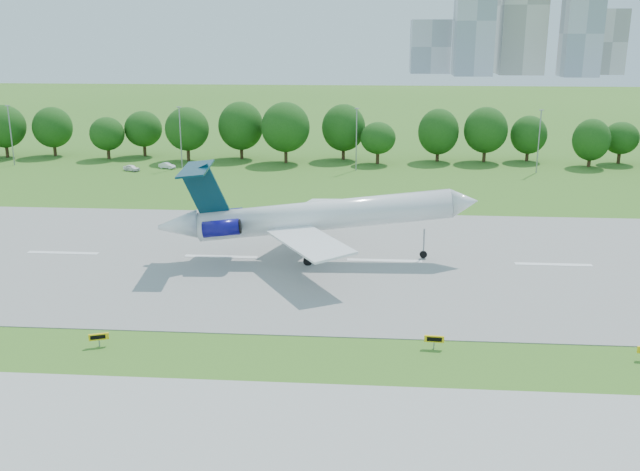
{
  "coord_description": "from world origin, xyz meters",
  "views": [
    {
      "loc": [
        18.45,
        -56.98,
        27.05
      ],
      "look_at": [
        12.73,
        18.0,
        5.1
      ],
      "focal_mm": 40.0,
      "sensor_mm": 36.0,
      "label": 1
    }
  ],
  "objects_px": {
    "taxi_sign_left": "(99,337)",
    "airliner": "(309,215)",
    "service_vehicle_a": "(167,166)",
    "service_vehicle_b": "(132,168)"
  },
  "relations": [
    {
      "from": "airliner",
      "to": "service_vehicle_b",
      "type": "distance_m",
      "value": 66.58
    },
    {
      "from": "taxi_sign_left",
      "to": "airliner",
      "type": "bearing_deg",
      "value": 37.92
    },
    {
      "from": "airliner",
      "to": "service_vehicle_a",
      "type": "xyz_separation_m",
      "value": [
        -33.67,
        56.2,
        -4.98
      ]
    },
    {
      "from": "airliner",
      "to": "service_vehicle_a",
      "type": "distance_m",
      "value": 65.7
    },
    {
      "from": "taxi_sign_left",
      "to": "service_vehicle_b",
      "type": "distance_m",
      "value": 82.34
    },
    {
      "from": "service_vehicle_a",
      "to": "service_vehicle_b",
      "type": "bearing_deg",
      "value": 139.78
    },
    {
      "from": "taxi_sign_left",
      "to": "service_vehicle_b",
      "type": "height_order",
      "value": "same"
    },
    {
      "from": "taxi_sign_left",
      "to": "service_vehicle_a",
      "type": "relative_size",
      "value": 0.48
    },
    {
      "from": "service_vehicle_a",
      "to": "service_vehicle_b",
      "type": "relative_size",
      "value": 0.98
    },
    {
      "from": "taxi_sign_left",
      "to": "service_vehicle_b",
      "type": "bearing_deg",
      "value": 86.79
    }
  ]
}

